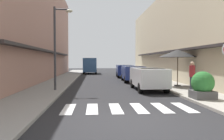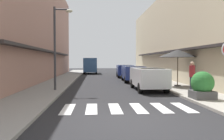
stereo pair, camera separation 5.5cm
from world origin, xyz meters
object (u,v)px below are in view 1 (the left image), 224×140
Objects in this scene: parked_car_near at (148,76)px; pedestrian_walking_near at (192,75)px; parked_car_mid at (133,72)px; street_lamp at (58,39)px; planter_corner at (203,85)px; parked_car_far at (124,70)px; cafe_umbrella at (178,53)px; delivery_van at (90,64)px.

parked_car_near is 2.49× the size of pedestrian_walking_near.
parked_car_near and parked_car_mid have the same top height.
parked_car_mid is 9.17m from street_lamp.
parked_car_mid is 3.42× the size of planter_corner.
pedestrian_walking_near is (2.33, -1.50, 0.14)m from parked_car_near.
pedestrian_walking_near is at bearing -32.78° from parked_car_near.
parked_car_far is 11.38m from cafe_umbrella.
delivery_van is at bearing 108.74° from cafe_umbrella.
cafe_umbrella is at bearing -62.79° from parked_car_mid.
delivery_van reaches higher than parked_car_mid.
parked_car_far is 3.26× the size of planter_corner.
parked_car_mid is 5.74m from cafe_umbrella.
parked_car_far is 1.54× the size of cafe_umbrella.
parked_car_mid is at bearing 117.21° from cafe_umbrella.
cafe_umbrella is (8.31, 1.80, -0.82)m from street_lamp.
cafe_umbrella is 6.19m from planter_corner.
cafe_umbrella is at bearing -127.49° from pedestrian_walking_near.
delivery_van is 4.11× the size of planter_corner.
pedestrian_walking_near is at bearing -74.09° from delivery_van.
parked_car_near is at bearing 111.38° from planter_corner.
street_lamp reaches higher than cafe_umbrella.
parked_car_near is 3.37× the size of planter_corner.
parked_car_far reaches higher than planter_corner.
parked_car_far is (0.00, 12.57, -0.00)m from parked_car_near.
delivery_van is 1.94× the size of cafe_umbrella.
parked_car_near is 6.49m from parked_car_mid.
parked_car_far is at bearing 65.69° from street_lamp.
parked_car_far is at bearing -114.48° from pedestrian_walking_near.
parked_car_near is at bearing -66.67° from pedestrian_walking_near.
planter_corner is (-0.84, -5.89, -1.72)m from cafe_umbrella.
parked_car_near is at bearing -78.91° from delivery_van.
parked_car_near is 3.36m from cafe_umbrella.
delivery_van is 21.76m from street_lamp.
pedestrian_walking_near is at bearing -73.73° from parked_car_mid.
delivery_van is at bearing 101.09° from parked_car_near.
parked_car_far is at bearing 102.95° from cafe_umbrella.
parked_car_far is 14.26m from pedestrian_walking_near.
parked_car_mid is 0.83× the size of delivery_van.
delivery_van is 1.04× the size of street_lamp.
parked_car_mid is 15.49m from delivery_van.
cafe_umbrella reaches higher than parked_car_mid.
parked_car_far is 9.78m from delivery_van.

